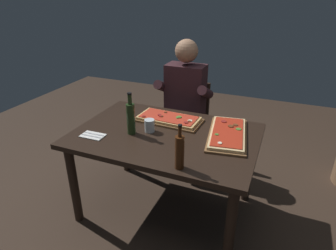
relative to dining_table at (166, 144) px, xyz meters
The scene contains 10 objects.
ground_plane 0.64m from the dining_table, ahead, with size 6.40×6.40×0.00m, color #38281E.
dining_table is the anchor object (origin of this frame).
pizza_rectangular_front 0.26m from the dining_table, 106.35° to the left, with size 0.56×0.29×0.05m.
pizza_rectangular_left 0.49m from the dining_table, 17.22° to the left, with size 0.37×0.62×0.05m.
wine_bottle_dark 0.53m from the dining_table, 56.61° to the right, with size 0.06×0.06×0.30m.
oil_bottle_amber 0.35m from the dining_table, 157.73° to the right, with size 0.06×0.06×0.33m.
tumbler_near_camera 0.19m from the dining_table, behind, with size 0.08×0.08×0.10m.
napkin_cutlery_set 0.56m from the dining_table, 152.67° to the right, with size 0.18×0.11×0.01m.
diner_chair 0.88m from the dining_table, 97.65° to the left, with size 0.44×0.44×0.87m.
seated_diner 0.75m from the dining_table, 98.88° to the left, with size 0.53×0.41×1.33m.
Camera 1 is at (0.79, -1.85, 1.77)m, focal length 31.25 mm.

